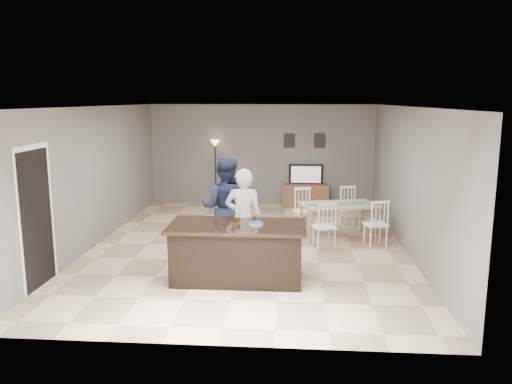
# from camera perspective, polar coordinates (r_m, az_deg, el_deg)

# --- Properties ---
(floor) EXTENTS (8.00, 8.00, 0.00)m
(floor) POSITION_cam_1_polar(r_m,az_deg,el_deg) (9.80, -0.92, -6.23)
(floor) COLOR #D6B989
(floor) RESTS_ON ground
(room_shell) EXTENTS (8.00, 8.00, 8.00)m
(room_shell) POSITION_cam_1_polar(r_m,az_deg,el_deg) (9.46, -0.95, 3.54)
(room_shell) COLOR slate
(room_shell) RESTS_ON floor
(kitchen_island) EXTENTS (2.15, 1.10, 0.90)m
(kitchen_island) POSITION_cam_1_polar(r_m,az_deg,el_deg) (7.96, -2.12, -6.84)
(kitchen_island) COLOR black
(kitchen_island) RESTS_ON floor
(tv_console) EXTENTS (1.20, 0.40, 0.60)m
(tv_console) POSITION_cam_1_polar(r_m,az_deg,el_deg) (13.36, 5.69, -0.41)
(tv_console) COLOR brown
(tv_console) RESTS_ON floor
(television) EXTENTS (0.91, 0.12, 0.53)m
(television) POSITION_cam_1_polar(r_m,az_deg,el_deg) (13.34, 5.72, 2.02)
(television) COLOR black
(television) RESTS_ON tv_console
(tv_screen_glow) EXTENTS (0.78, 0.00, 0.78)m
(tv_screen_glow) POSITION_cam_1_polar(r_m,az_deg,el_deg) (13.26, 5.73, 2.00)
(tv_screen_glow) COLOR orange
(tv_screen_glow) RESTS_ON tv_console
(picture_frames) EXTENTS (1.10, 0.02, 0.38)m
(picture_frames) POSITION_cam_1_polar(r_m,az_deg,el_deg) (13.37, 5.56, 5.87)
(picture_frames) COLOR black
(picture_frames) RESTS_ON room_shell
(doorway) EXTENTS (0.00, 2.10, 2.65)m
(doorway) POSITION_cam_1_polar(r_m,az_deg,el_deg) (8.18, -23.87, -1.46)
(doorway) COLOR black
(doorway) RESTS_ON floor
(woman) EXTENTS (0.63, 0.42, 1.71)m
(woman) POSITION_cam_1_polar(r_m,az_deg,el_deg) (8.37, -1.42, -3.10)
(woman) COLOR silver
(woman) RESTS_ON floor
(man) EXTENTS (0.96, 0.78, 1.84)m
(man) POSITION_cam_1_polar(r_m,az_deg,el_deg) (8.95, -3.54, -1.80)
(man) COLOR #1B213B
(man) RESTS_ON floor
(birthday_cake) EXTENTS (0.14, 0.14, 0.22)m
(birthday_cake) POSITION_cam_1_polar(r_m,az_deg,el_deg) (7.90, -2.24, -3.22)
(birthday_cake) COLOR gold
(birthday_cake) RESTS_ON kitchen_island
(plate_stack) EXTENTS (0.23, 0.23, 0.04)m
(plate_stack) POSITION_cam_1_polar(r_m,az_deg,el_deg) (7.81, -0.00, -3.64)
(plate_stack) COLOR white
(plate_stack) RESTS_ON kitchen_island
(dining_table) EXTENTS (1.85, 2.04, 0.93)m
(dining_table) POSITION_cam_1_polar(r_m,az_deg,el_deg) (10.39, 9.40, -2.03)
(dining_table) COLOR tan
(dining_table) RESTS_ON floor
(floor_lamp) EXTENTS (0.26, 0.26, 1.77)m
(floor_lamp) POSITION_cam_1_polar(r_m,az_deg,el_deg) (13.38, -4.68, 4.25)
(floor_lamp) COLOR black
(floor_lamp) RESTS_ON floor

